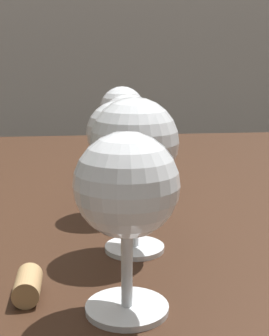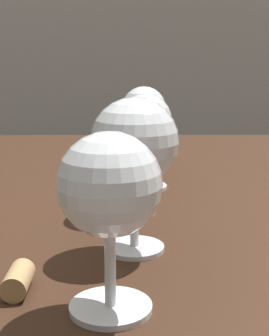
{
  "view_description": "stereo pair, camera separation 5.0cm",
  "coord_description": "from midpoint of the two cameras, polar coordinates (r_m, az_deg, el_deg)",
  "views": [
    {
      "loc": [
        -0.07,
        -0.74,
        0.93
      ],
      "look_at": [
        -0.02,
        -0.26,
        0.82
      ],
      "focal_mm": 54.26,
      "sensor_mm": 36.0,
      "label": 1
    },
    {
      "loc": [
        -0.02,
        -0.74,
        0.93
      ],
      "look_at": [
        -0.02,
        -0.26,
        0.82
      ],
      "focal_mm": 54.26,
      "sensor_mm": 36.0,
      "label": 2
    }
  ],
  "objects": [
    {
      "name": "wine_glass_chardonnay",
      "position": [
        0.62,
        1.71,
        3.63
      ],
      "size": [
        0.08,
        0.08,
        0.14
      ],
      "color": "white",
      "rests_on": "dining_table"
    },
    {
      "name": "wine_glass_white",
      "position": [
        0.38,
        0.95,
        -2.46
      ],
      "size": [
        0.08,
        0.08,
        0.14
      ],
      "color": "white",
      "rests_on": "dining_table"
    },
    {
      "name": "cork",
      "position": [
        0.44,
        -9.75,
        -12.38
      ],
      "size": [
        0.02,
        0.04,
        0.02
      ],
      "primitive_type": "cylinder",
      "rotation": [
        1.57,
        0.0,
        0.0
      ],
      "color": "tan",
      "rests_on": "dining_table"
    },
    {
      "name": "dining_table",
      "position": [
        0.8,
        2.98,
        -8.14
      ],
      "size": [
        1.2,
        0.99,
        0.73
      ],
      "color": "#382114",
      "rests_on": "ground_plane"
    },
    {
      "name": "wine_glass_cabernet",
      "position": [
        0.5,
        2.89,
        2.5
      ],
      "size": [
        0.09,
        0.09,
        0.16
      ],
      "color": "white",
      "rests_on": "dining_table"
    },
    {
      "name": "wine_glass_merlot",
      "position": [
        0.74,
        3.23,
        4.98
      ],
      "size": [
        0.08,
        0.08,
        0.14
      ],
      "color": "white",
      "rests_on": "dining_table"
    },
    {
      "name": "wine_glass_pinot",
      "position": [
        0.84,
        2.95,
        6.33
      ],
      "size": [
        0.07,
        0.07,
        0.14
      ],
      "color": "white",
      "rests_on": "dining_table"
    }
  ]
}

